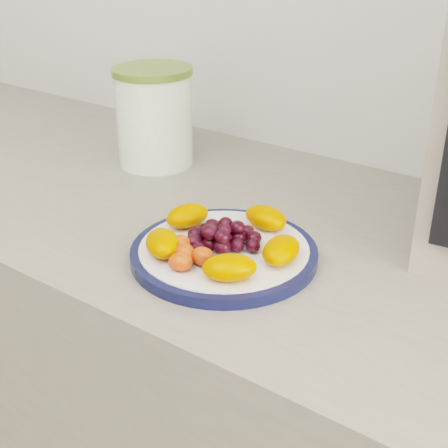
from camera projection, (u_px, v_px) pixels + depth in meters
The scene contains 5 objects.
plate_rim at pixel (224, 253), 0.81m from camera, with size 0.24×0.24×0.01m, color #10163D.
plate_face at pixel (224, 253), 0.81m from camera, with size 0.22×0.22×0.02m, color white.
canister at pixel (155, 120), 1.09m from camera, with size 0.13×0.13×0.16m, color #45731D.
canister_lid at pixel (152, 71), 1.05m from camera, with size 0.14×0.14×0.01m, color olive.
fruit_plate at pixel (220, 239), 0.80m from camera, with size 0.21×0.20×0.03m.
Camera 1 is at (0.41, 0.51, 1.30)m, focal length 50.00 mm.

